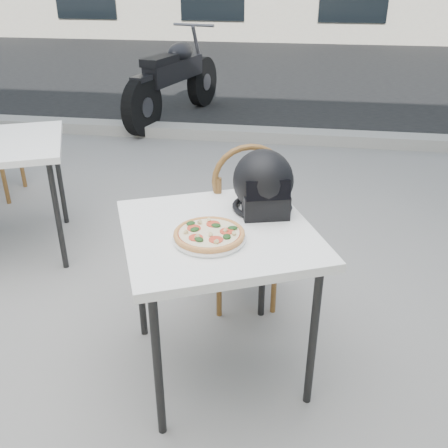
# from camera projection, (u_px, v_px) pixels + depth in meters

# --- Properties ---
(ground) EXTENTS (80.00, 80.00, 0.00)m
(ground) POSITION_uv_depth(u_px,v_px,m) (166.00, 298.00, 2.82)
(ground) COLOR gray
(ground) RESTS_ON ground
(street_asphalt) EXTENTS (30.00, 8.00, 0.00)m
(street_asphalt) POSITION_uv_depth(u_px,v_px,m) (267.00, 72.00, 8.97)
(street_asphalt) COLOR black
(street_asphalt) RESTS_ON ground
(curb) EXTENTS (30.00, 0.25, 0.12)m
(curb) POSITION_uv_depth(u_px,v_px,m) (237.00, 133.00, 5.43)
(curb) COLOR #9D9A93
(curb) RESTS_ON ground
(cafe_table_main) EXTENTS (1.00, 1.00, 0.72)m
(cafe_table_main) POSITION_uv_depth(u_px,v_px,m) (218.00, 243.00, 2.05)
(cafe_table_main) COLOR white
(cafe_table_main) RESTS_ON ground
(plate) EXTENTS (0.35, 0.35, 0.02)m
(plate) POSITION_uv_depth(u_px,v_px,m) (209.00, 238.00, 1.93)
(plate) COLOR white
(plate) RESTS_ON cafe_table_main
(pizza) EXTENTS (0.29, 0.29, 0.03)m
(pizza) POSITION_uv_depth(u_px,v_px,m) (209.00, 234.00, 1.92)
(pizza) COLOR #D7924F
(pizza) RESTS_ON plate
(helmet) EXTENTS (0.32, 0.33, 0.27)m
(helmet) POSITION_uv_depth(u_px,v_px,m) (263.00, 185.00, 2.13)
(helmet) COLOR black
(helmet) RESTS_ON cafe_table_main
(cafe_chair_main) EXTENTS (0.45, 0.45, 0.96)m
(cafe_chair_main) POSITION_uv_depth(u_px,v_px,m) (246.00, 219.00, 2.52)
(cafe_chair_main) COLOR brown
(cafe_chair_main) RESTS_ON ground
(motorcycle) EXTENTS (0.74, 2.09, 1.06)m
(motorcycle) POSITION_uv_depth(u_px,v_px,m) (175.00, 81.00, 5.98)
(motorcycle) COLOR black
(motorcycle) RESTS_ON street_asphalt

